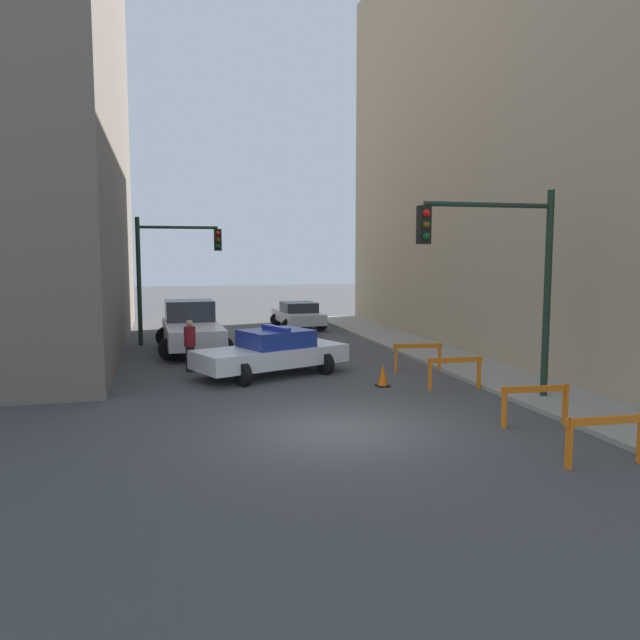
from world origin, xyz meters
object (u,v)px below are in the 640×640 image
at_px(traffic_light_far, 166,262).
at_px(white_truck, 192,328).
at_px(police_car, 272,352).
at_px(barrier_back, 455,368).
at_px(barrier_corner, 418,352).
at_px(barrier_front, 606,432).
at_px(traffic_light_near, 507,262).
at_px(parked_car_near, 298,315).
at_px(pedestrian_crossing, 190,345).
at_px(barrier_mid, 535,399).
at_px(traffic_cone, 383,375).

distance_m(traffic_light_far, white_truck, 3.37).
distance_m(police_car, barrier_back, 5.59).
bearing_deg(barrier_corner, barrier_front, -92.05).
bearing_deg(traffic_light_near, parked_car_near, 95.51).
bearing_deg(pedestrian_crossing, police_car, -134.08).
height_order(barrier_front, barrier_corner, same).
xyz_separation_m(white_truck, barrier_mid, (6.70, -12.55, -0.29)).
height_order(traffic_light_far, parked_car_near, traffic_light_far).
relative_size(traffic_light_near, pedestrian_crossing, 3.13).
distance_m(white_truck, pedestrian_crossing, 4.25).
xyz_separation_m(pedestrian_crossing, barrier_corner, (7.01, -1.81, -0.24)).
relative_size(white_truck, pedestrian_crossing, 3.29).
bearing_deg(barrier_mid, traffic_light_near, 77.20).
distance_m(barrier_mid, traffic_cone, 5.03).
xyz_separation_m(traffic_light_near, barrier_mid, (-0.48, -2.11, -2.91)).
distance_m(pedestrian_crossing, barrier_back, 8.29).
bearing_deg(traffic_light_far, parked_car_near, 32.72).
bearing_deg(traffic_cone, pedestrian_crossing, 145.02).
xyz_separation_m(police_car, traffic_cone, (2.74, -2.39, -0.41)).
relative_size(traffic_light_near, traffic_cone, 7.93).
relative_size(white_truck, barrier_back, 3.41).
distance_m(pedestrian_crossing, barrier_front, 12.75).
relative_size(parked_car_near, traffic_cone, 6.65).
bearing_deg(pedestrian_crossing, traffic_light_near, -147.08).
bearing_deg(parked_car_near, police_car, -108.18).
relative_size(traffic_light_near, white_truck, 0.95).
bearing_deg(traffic_cone, parked_car_near, 87.31).
relative_size(traffic_light_far, barrier_back, 3.25).
relative_size(parked_car_near, barrier_back, 2.72).
relative_size(traffic_light_far, barrier_corner, 3.26).
bearing_deg(white_truck, traffic_cone, -59.83).
height_order(barrier_front, barrier_mid, same).
height_order(traffic_light_far, barrier_back, traffic_light_far).
relative_size(traffic_light_near, barrier_front, 3.25).
distance_m(parked_car_near, pedestrian_crossing, 11.99).
bearing_deg(barrier_mid, parked_car_near, 93.44).
xyz_separation_m(traffic_light_near, barrier_front, (-0.75, -4.66, -2.91)).
bearing_deg(barrier_front, barrier_corner, 87.95).
bearing_deg(traffic_light_far, barrier_corner, -47.04).
height_order(police_car, barrier_back, police_car).
xyz_separation_m(white_truck, barrier_front, (6.43, -15.10, -0.29)).
height_order(traffic_light_far, police_car, traffic_light_far).
relative_size(police_car, traffic_cone, 7.70).
bearing_deg(pedestrian_crossing, barrier_front, -165.68).
relative_size(traffic_light_near, barrier_mid, 3.25).
bearing_deg(traffic_light_far, barrier_mid, -62.74).
xyz_separation_m(parked_car_near, traffic_cone, (-0.66, -14.10, -0.36)).
height_order(barrier_mid, barrier_corner, same).
relative_size(barrier_back, barrier_corner, 1.00).
bearing_deg(traffic_cone, barrier_back, -26.76).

